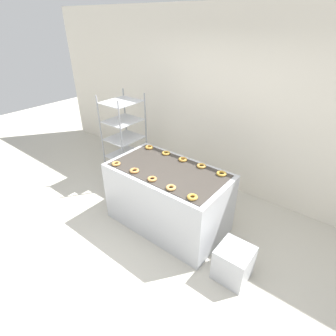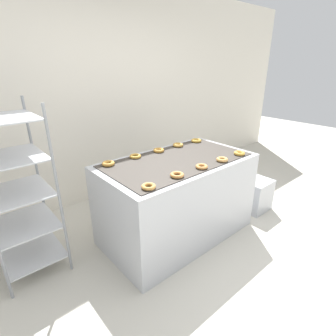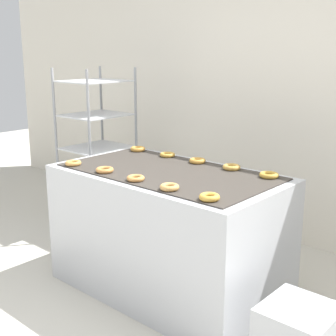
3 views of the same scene
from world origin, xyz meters
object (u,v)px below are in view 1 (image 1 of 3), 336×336
Objects in this scene: donut_near_rightmost at (192,197)px; donut_far_rightmost at (221,174)px; donut_near_right at (171,188)px; donut_far_center at (183,159)px; fryer_machine at (168,197)px; glaze_bin at (233,263)px; donut_far_left at (166,153)px; donut_near_left at (134,171)px; donut_near_leftmost at (116,164)px; baking_rack_cart at (124,138)px; donut_near_center at (152,179)px; donut_far_leftmost at (149,147)px; donut_far_right at (201,166)px.

donut_far_rightmost is (0.01, 0.64, -0.00)m from donut_near_rightmost.
donut_near_right is 0.71m from donut_far_center.
donut_near_right is at bearing -47.27° from fryer_machine.
glaze_bin is 1.70m from donut_far_left.
donut_near_left is (-0.30, -0.31, 0.46)m from fryer_machine.
donut_near_leftmost and donut_near_left have the same top height.
donut_far_left is at bearing -10.27° from baking_rack_cart.
donut_far_rightmost is (0.90, 0.62, -0.00)m from donut_near_left.
donut_near_center is 0.98× the size of donut_near_rightmost.
baking_rack_cart is 12.68× the size of donut_far_leftmost.
donut_far_right is at bearing 114.23° from donut_near_rightmost.
donut_near_center is 0.71m from donut_far_left.
donut_near_right is 0.70m from donut_far_rightmost.
donut_far_center is (0.31, 0.63, 0.00)m from donut_near_left.
donut_near_center is at bearing -133.33° from donut_far_rightmost.
baking_rack_cart is at bearing 162.92° from glaze_bin.
donut_far_left is 0.60m from donut_far_right.
fryer_machine is at bearing -133.31° from donut_far_right.
fryer_machine is 0.82m from donut_far_rightmost.
fryer_machine is 0.83m from donut_far_leftmost.
glaze_bin is at bearing -17.08° from baking_rack_cart.
fryer_machine is 12.68× the size of donut_far_rightmost.
donut_far_center is at bearing 132.46° from donut_near_rightmost.
fryer_machine is 13.14× the size of donut_far_leftmost.
donut_far_leftmost is at bearing 152.00° from donut_near_rightmost.
donut_far_right reaches higher than donut_far_rightmost.
glaze_bin is 3.61× the size of donut_near_center.
donut_far_leftmost is at bearing 89.48° from donut_near_leftmost.
donut_far_leftmost is 1.01× the size of donut_far_center.
fryer_machine is 13.68× the size of donut_near_right.
donut_near_center is (-1.13, -0.07, 0.70)m from glaze_bin.
donut_far_center and donut_far_right have the same top height.
baking_rack_cart is 12.91× the size of donut_far_left.
baking_rack_cart is 1.70m from donut_far_right.
donut_near_left is 1.06× the size of donut_near_center.
donut_near_rightmost is 1.37m from donut_far_leftmost.
donut_near_center and donut_far_rightmost have the same top height.
glaze_bin is at bearing -26.65° from donut_far_center.
donut_near_right is at bearing 0.32° from donut_near_leftmost.
donut_far_center is at bearing 45.93° from donut_near_leftmost.
donut_near_center is (0.63, 0.01, -0.00)m from donut_near_leftmost.
donut_near_right is (0.30, -0.33, 0.46)m from fryer_machine.
baking_rack_cart reaches higher than donut_near_right.
donut_near_left is at bearing -177.55° from glaze_bin.
donut_near_center is 0.63m from donut_far_center.
donut_far_left is at bearing 115.21° from donut_near_center.
donut_far_center reaches higher than donut_far_rightmost.
baking_rack_cart reaches higher than donut_near_leftmost.
donut_far_center is at bearing -178.81° from donut_far_right.
donut_near_leftmost reaches higher than fryer_machine.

